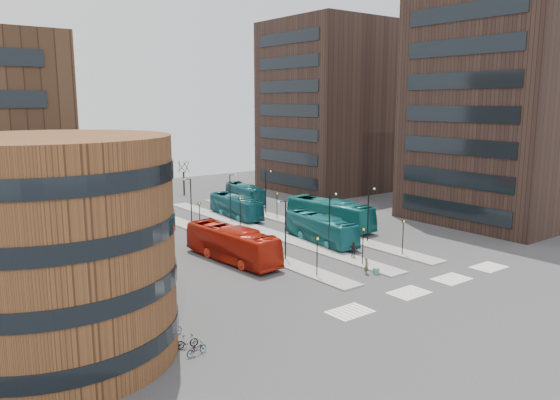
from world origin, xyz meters
TOP-DOWN VIEW (x-y plane):
  - ground at (0.00, 0.00)m, footprint 160.00×160.00m
  - island_left at (-4.00, 30.00)m, footprint 2.50×45.00m
  - island_mid at (2.00, 30.00)m, footprint 2.50×45.00m
  - island_right at (8.00, 30.00)m, footprint 2.50×45.00m
  - suitcase at (0.47, 9.12)m, footprint 0.58×0.52m
  - red_bus at (-7.85, 21.15)m, footprint 3.85×12.85m
  - teal_bus_a at (4.26, 21.31)m, footprint 3.89×11.63m
  - teal_bus_b at (3.95, 38.74)m, footprint 3.37×11.29m
  - teal_bus_c at (10.19, 26.17)m, footprint 3.95×13.36m
  - teal_bus_d at (11.32, 47.45)m, footprint 4.26×10.85m
  - traveller at (-0.22, 9.72)m, footprint 0.69×0.57m
  - commuter_a at (-8.75, 18.56)m, footprint 0.88×0.75m
  - commuter_b at (2.49, 14.14)m, footprint 0.64×1.11m
  - commuter_c at (4.31, 17.36)m, footprint 0.82×1.18m
  - bicycle_near at (-21.00, 4.73)m, footprint 1.64×0.81m
  - bicycle_mid at (-21.00, 5.99)m, footprint 1.59×0.70m
  - bicycle_far at (-21.00, 8.27)m, footprint 1.73×0.82m
  - crosswalk_stripes at (1.75, 4.00)m, footprint 22.35×2.40m
  - round_building at (-28.00, 10.00)m, footprint 15.16×15.16m
  - tower_near at (31.98, 16.00)m, footprint 20.12×20.00m
  - tower_far at (31.98, 50.00)m, footprint 20.12×20.00m
  - sign_poles at (1.60, 23.00)m, footprint 12.45×22.12m
  - lamp_posts at (2.64, 28.00)m, footprint 14.04×20.24m
  - bare_trees at (2.67, 62.67)m, footprint 10.97×8.14m

SIDE VIEW (x-z plane):
  - ground at x=0.00m, z-range 0.00..0.00m
  - crosswalk_stripes at x=1.75m, z-range 0.00..0.01m
  - island_left at x=-4.00m, z-range 0.00..0.15m
  - island_mid at x=2.00m, z-range 0.00..0.15m
  - island_right at x=8.00m, z-range 0.00..0.15m
  - suitcase at x=0.47m, z-range 0.00..0.61m
  - bicycle_near at x=-21.00m, z-range 0.00..0.82m
  - bicycle_far at x=-21.00m, z-range 0.00..0.87m
  - bicycle_mid at x=-21.00m, z-range 0.00..0.92m
  - commuter_a at x=-8.75m, z-range 0.00..1.56m
  - traveller at x=-0.22m, z-range 0.00..1.62m
  - commuter_c at x=4.31m, z-range 0.00..1.66m
  - commuter_b at x=2.49m, z-range 0.00..1.78m
  - teal_bus_d at x=11.32m, z-range 0.00..2.95m
  - teal_bus_b at x=3.95m, z-range 0.00..3.10m
  - teal_bus_a at x=4.26m, z-range 0.00..3.18m
  - red_bus at x=-7.85m, z-range 0.00..3.53m
  - teal_bus_c at x=10.19m, z-range 0.00..3.67m
  - sign_poles at x=1.60m, z-range 0.58..4.23m
  - bare_trees at x=2.67m, z-range -0.22..5.67m
  - lamp_posts at x=2.64m, z-range 0.52..6.64m
  - round_building at x=-28.00m, z-range -0.01..13.99m
  - tower_near at x=31.98m, z-range 0.00..30.00m
  - tower_far at x=31.98m, z-range 0.00..30.00m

